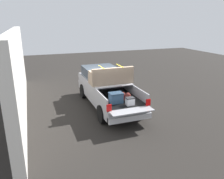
% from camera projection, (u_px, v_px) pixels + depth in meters
% --- Properties ---
extents(ground_plane, '(40.00, 40.00, 0.00)m').
position_uv_depth(ground_plane, '(108.00, 106.00, 11.68)').
color(ground_plane, black).
extents(pickup_truck, '(6.05, 2.08, 2.23)m').
position_uv_depth(pickup_truck, '(106.00, 87.00, 11.71)').
color(pickup_truck, gray).
rests_on(pickup_truck, ground_plane).
extents(building_facade, '(11.31, 0.36, 3.92)m').
position_uv_depth(building_facade, '(18.00, 72.00, 10.60)').
color(building_facade, silver).
rests_on(building_facade, ground_plane).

